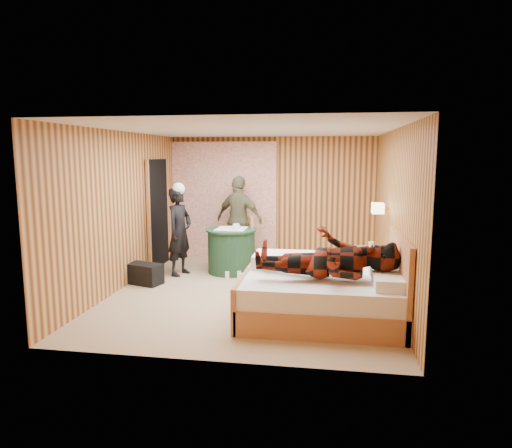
% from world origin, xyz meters
% --- Properties ---
extents(floor, '(4.20, 5.00, 0.01)m').
position_xyz_m(floor, '(0.00, 0.00, 0.00)').
color(floor, tan).
rests_on(floor, ground).
extents(ceiling, '(4.20, 5.00, 0.01)m').
position_xyz_m(ceiling, '(0.00, 0.00, 2.50)').
color(ceiling, silver).
rests_on(ceiling, wall_back).
extents(wall_back, '(4.20, 0.02, 2.50)m').
position_xyz_m(wall_back, '(0.00, 2.50, 1.25)').
color(wall_back, tan).
rests_on(wall_back, floor).
extents(wall_left, '(0.02, 5.00, 2.50)m').
position_xyz_m(wall_left, '(-2.10, 0.00, 1.25)').
color(wall_left, tan).
rests_on(wall_left, floor).
extents(wall_right, '(0.02, 5.00, 2.50)m').
position_xyz_m(wall_right, '(2.10, 0.00, 1.25)').
color(wall_right, tan).
rests_on(wall_right, floor).
extents(curtain, '(2.20, 0.08, 2.40)m').
position_xyz_m(curtain, '(-1.00, 2.43, 1.20)').
color(curtain, white).
rests_on(curtain, floor).
extents(doorway, '(0.06, 0.90, 2.05)m').
position_xyz_m(doorway, '(-2.06, 1.40, 1.02)').
color(doorway, black).
rests_on(doorway, floor).
extents(wall_lamp, '(0.26, 0.24, 0.16)m').
position_xyz_m(wall_lamp, '(1.92, 0.45, 1.30)').
color(wall_lamp, gold).
rests_on(wall_lamp, wall_right).
extents(bed, '(2.07, 1.63, 1.12)m').
position_xyz_m(bed, '(1.12, -1.00, 0.32)').
color(bed, tan).
rests_on(bed, floor).
extents(nightstand, '(0.45, 0.61, 0.59)m').
position_xyz_m(nightstand, '(1.88, 0.75, 0.31)').
color(nightstand, tan).
rests_on(nightstand, floor).
extents(round_table, '(0.92, 0.92, 0.81)m').
position_xyz_m(round_table, '(-0.57, 1.13, 0.41)').
color(round_table, '#214931').
rests_on(round_table, floor).
extents(chair_far, '(0.49, 0.49, 0.93)m').
position_xyz_m(chair_far, '(-0.56, 1.85, 0.54)').
color(chair_far, tan).
rests_on(chair_far, floor).
extents(chair_near, '(0.54, 0.54, 0.99)m').
position_xyz_m(chair_near, '(-0.37, 1.42, 0.57)').
color(chair_near, tan).
rests_on(chair_near, floor).
extents(duffel_bag, '(0.67, 0.49, 0.34)m').
position_xyz_m(duffel_bag, '(-1.85, 0.15, 0.17)').
color(duffel_bag, black).
rests_on(duffel_bag, floor).
extents(sneaker_left, '(0.27, 0.18, 0.11)m').
position_xyz_m(sneaker_left, '(-0.18, 0.63, 0.06)').
color(sneaker_left, white).
rests_on(sneaker_left, floor).
extents(sneaker_right, '(0.30, 0.18, 0.12)m').
position_xyz_m(sneaker_right, '(-0.47, 0.78, 0.06)').
color(sneaker_right, white).
rests_on(sneaker_right, floor).
extents(woman_standing, '(0.53, 0.66, 1.57)m').
position_xyz_m(woman_standing, '(-1.44, 0.81, 0.78)').
color(woman_standing, black).
rests_on(woman_standing, floor).
extents(man_at_table, '(1.09, 0.75, 1.72)m').
position_xyz_m(man_at_table, '(-0.57, 1.89, 0.86)').
color(man_at_table, '#626141').
rests_on(man_at_table, floor).
extents(man_on_bed, '(0.86, 0.67, 1.77)m').
position_xyz_m(man_on_bed, '(1.15, -1.22, 0.99)').
color(man_on_bed, '#641709').
rests_on(man_on_bed, bed).
extents(book_lower, '(0.18, 0.24, 0.02)m').
position_xyz_m(book_lower, '(1.88, 0.70, 0.60)').
color(book_lower, white).
rests_on(book_lower, nightstand).
extents(book_upper, '(0.19, 0.24, 0.02)m').
position_xyz_m(book_upper, '(1.88, 0.70, 0.62)').
color(book_upper, white).
rests_on(book_upper, nightstand).
extents(cup_nightstand, '(0.11, 0.11, 0.09)m').
position_xyz_m(cup_nightstand, '(1.88, 0.88, 0.64)').
color(cup_nightstand, white).
rests_on(cup_nightstand, nightstand).
extents(cup_table, '(0.15, 0.15, 0.10)m').
position_xyz_m(cup_table, '(-0.47, 1.08, 0.86)').
color(cup_table, white).
rests_on(cup_table, round_table).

